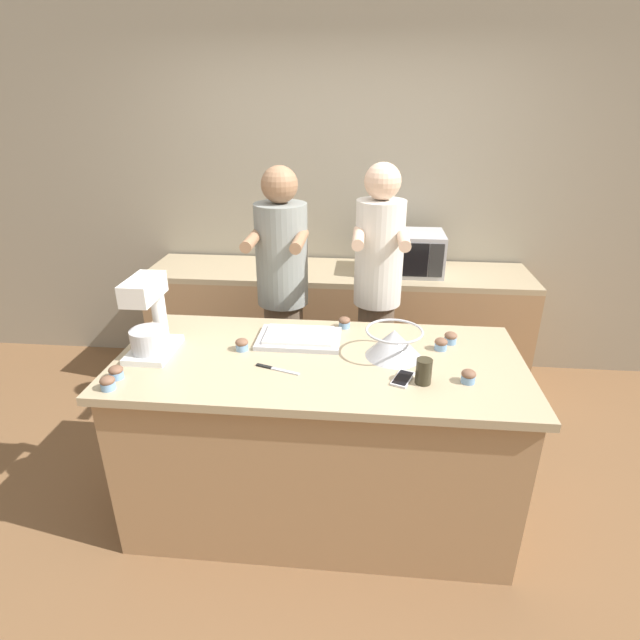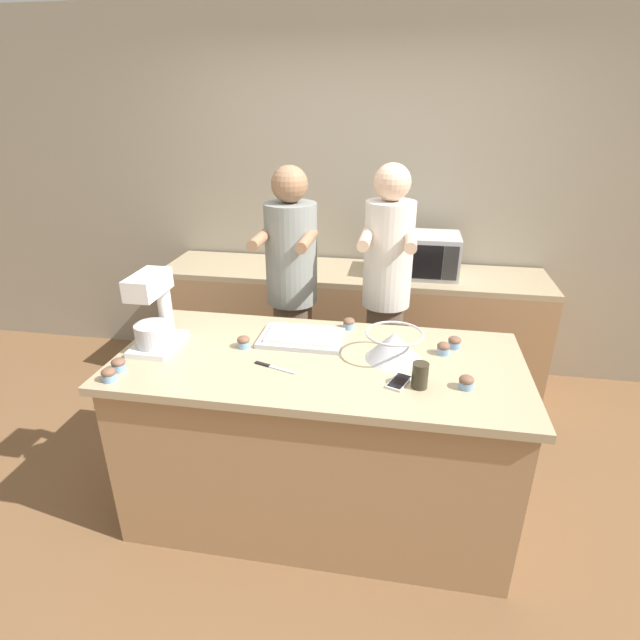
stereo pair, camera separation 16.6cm
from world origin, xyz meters
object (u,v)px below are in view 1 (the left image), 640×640
object	(u,v)px
cell_phone	(403,379)
cupcake_2	(441,344)
stand_mixer	(149,321)
mixing_bowl	(394,342)
knife	(275,369)
cupcake_5	(116,372)
cupcake_6	(468,376)
cupcake_4	(242,344)
drinking_glass	(424,371)
cupcake_0	(108,383)
person_left	(283,300)
cupcake_3	(344,322)
baking_tray	(299,338)
cupcake_1	(451,338)
microwave_oven	(408,253)
person_right	(377,300)

from	to	relation	value
cell_phone	cupcake_2	size ratio (longest dim) A/B	2.52
stand_mixer	mixing_bowl	size ratio (longest dim) A/B	1.41
knife	cupcake_5	size ratio (longest dim) A/B	3.37
cupcake_6	cupcake_4	bearing A→B (deg)	168.80
knife	cupcake_5	bearing A→B (deg)	-168.01
stand_mixer	cupcake_4	size ratio (longest dim) A/B	6.10
drinking_glass	cupcake_5	distance (m)	1.35
mixing_bowl	knife	xyz separation A→B (m)	(-0.55, -0.18, -0.07)
drinking_glass	knife	world-z (taller)	drinking_glass
cupcake_4	cupcake_0	bearing A→B (deg)	-139.48
cupcake_0	knife	bearing A→B (deg)	19.23
cupcake_0	person_left	bearing A→B (deg)	62.23
cupcake_3	cupcake_4	size ratio (longest dim) A/B	1.00
cupcake_3	cupcake_6	xyz separation A→B (m)	(0.57, -0.52, 0.00)
cupcake_6	drinking_glass	bearing A→B (deg)	-173.45
mixing_bowl	cupcake_5	world-z (taller)	mixing_bowl
cupcake_5	cupcake_4	bearing A→B (deg)	33.32
stand_mixer	baking_tray	distance (m)	0.73
baking_tray	mixing_bowl	bearing A→B (deg)	-14.30
person_left	drinking_glass	distance (m)	1.19
knife	cupcake_6	world-z (taller)	cupcake_6
stand_mixer	cupcake_6	distance (m)	1.49
knife	cupcake_3	bearing A→B (deg)	58.95
drinking_glass	cupcake_1	world-z (taller)	drinking_glass
mixing_bowl	cell_phone	world-z (taller)	mixing_bowl
mixing_bowl	cupcake_1	size ratio (longest dim) A/B	4.33
knife	cupcake_6	xyz separation A→B (m)	(0.86, -0.03, 0.03)
cupcake_3	cupcake_4	distance (m)	0.58
cupcake_4	cupcake_6	world-z (taller)	same
person_left	cupcake_1	distance (m)	1.07
microwave_oven	cupcake_0	distance (m)	2.24
cupcake_1	cupcake_3	distance (m)	0.56
baking_tray	cupcake_2	distance (m)	0.71
person_left	cupcake_3	bearing A→B (deg)	-42.53
cupcake_1	cupcake_6	world-z (taller)	same
baking_tray	cell_phone	xyz separation A→B (m)	(0.51, -0.34, -0.01)
person_left	cupcake_4	bearing A→B (deg)	-97.77
stand_mixer	person_right	bearing A→B (deg)	34.46
cupcake_1	cupcake_6	distance (m)	0.38
cell_phone	cupcake_5	xyz separation A→B (m)	(-1.26, -0.11, 0.03)
mixing_bowl	cupcake_2	xyz separation A→B (m)	(0.24, 0.09, -0.04)
person_right	stand_mixer	xyz separation A→B (m)	(-1.09, -0.75, 0.15)
drinking_glass	cupcake_5	size ratio (longest dim) A/B	1.80
cupcake_0	microwave_oven	bearing A→B (deg)	52.06
person_right	cupcake_4	world-z (taller)	person_right
person_right	drinking_glass	xyz separation A→B (m)	(0.19, -0.91, 0.03)
person_right	stand_mixer	bearing A→B (deg)	-145.54
person_right	cupcake_6	bearing A→B (deg)	-66.37
cupcake_0	cell_phone	bearing A→B (deg)	8.96
cupcake_3	cupcake_6	size ratio (longest dim) A/B	1.00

